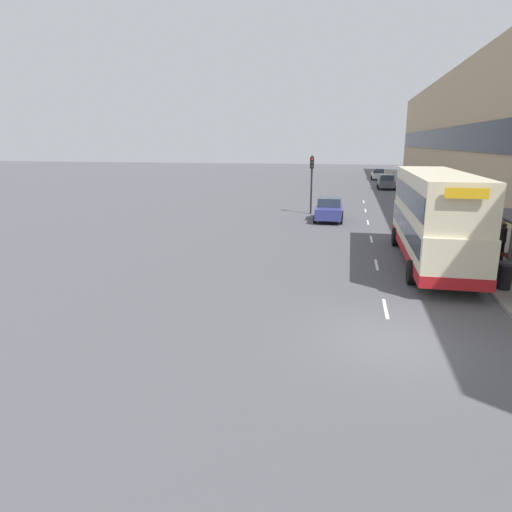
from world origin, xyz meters
name	(u,v)px	position (x,y,z in m)	size (l,w,h in m)	color
ground_plane	(392,343)	(0.00, 0.00, 0.00)	(220.00, 220.00, 0.00)	#515156
pavement	(425,196)	(6.50, 38.50, 0.07)	(5.00, 93.00, 0.14)	gray
terrace_facade	(472,131)	(10.49, 38.50, 6.68)	(3.10, 93.00, 13.36)	tan
lane_mark_0	(385,309)	(0.00, 2.83, 0.01)	(0.12, 2.00, 0.01)	silver
lane_mark_1	(377,265)	(0.00, 8.79, 0.01)	(0.12, 2.00, 0.01)	silver
lane_mark_2	(371,239)	(0.00, 14.74, 0.01)	(0.12, 2.00, 0.01)	silver
lane_mark_3	(368,222)	(0.00, 20.70, 0.01)	(0.12, 2.00, 0.01)	silver
lane_mark_4	(365,211)	(0.00, 26.65, 0.01)	(0.12, 2.00, 0.01)	silver
lane_mark_5	(364,202)	(0.00, 32.60, 0.01)	(0.12, 2.00, 0.01)	silver
double_decker_bus_near	(434,216)	(2.47, 9.46, 2.29)	(2.85, 11.25, 4.30)	beige
car_0	(386,182)	(2.96, 45.65, 0.87)	(2.06, 3.95, 1.77)	#4C5156
car_1	(378,174)	(2.79, 60.47, 0.83)	(2.00, 4.18, 1.66)	silver
car_2	(329,209)	(-2.80, 20.87, 0.84)	(2.04, 4.01, 1.70)	navy
pedestrian_1	(502,241)	(5.80, 10.37, 1.06)	(0.35, 0.35, 1.79)	#23232D
pedestrian_3	(502,237)	(6.10, 11.43, 1.08)	(0.36, 0.36, 1.84)	#23232D
litter_bin	(504,276)	(4.55, 5.60, 0.67)	(0.55, 0.55, 1.05)	black
traffic_light_far_kerb	(312,175)	(-4.40, 23.91, 3.11)	(0.30, 0.32, 4.61)	black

